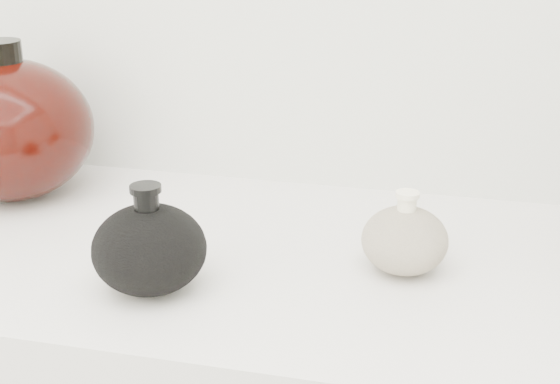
# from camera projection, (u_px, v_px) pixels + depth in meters

# --- Properties ---
(black_gourd_vase) EXTENTS (0.15, 0.15, 0.12)m
(black_gourd_vase) POSITION_uv_depth(u_px,v_px,m) (149.00, 248.00, 0.85)
(black_gourd_vase) COLOR black
(black_gourd_vase) RESTS_ON display_counter
(cream_gourd_vase) EXTENTS (0.10, 0.10, 0.10)m
(cream_gourd_vase) POSITION_uv_depth(u_px,v_px,m) (405.00, 239.00, 0.90)
(cream_gourd_vase) COLOR #C0AE94
(cream_gourd_vase) RESTS_ON display_counter
(left_round_pot) EXTENTS (0.25, 0.25, 0.23)m
(left_round_pot) POSITION_uv_depth(u_px,v_px,m) (9.00, 129.00, 1.10)
(left_round_pot) COLOR black
(left_round_pot) RESTS_ON display_counter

